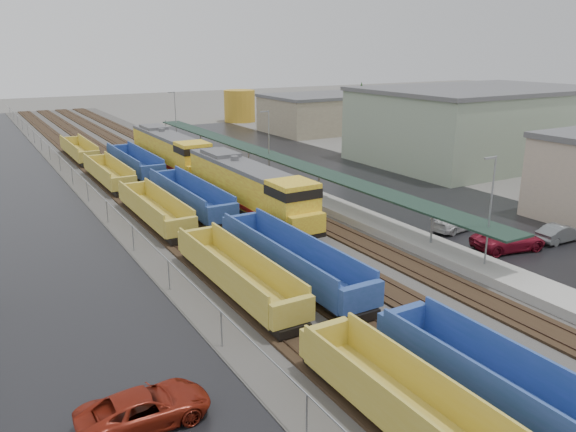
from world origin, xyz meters
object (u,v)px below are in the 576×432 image
(locomotive_trail, at_px, (170,151))
(parked_car_east_e, at_px, (560,233))
(well_string_blue, at_px, (290,260))
(locomotive_lead, at_px, (249,188))
(parked_car_east_c, at_px, (456,223))
(storage_tank, at_px, (240,106))
(parked_car_east_b, at_px, (508,240))
(well_string_yellow, at_px, (189,237))
(parked_car_west_c, at_px, (145,409))

(locomotive_trail, bearing_deg, parked_car_east_e, -65.85)
(well_string_blue, bearing_deg, parked_car_east_e, -11.61)
(locomotive_lead, height_order, well_string_blue, locomotive_lead)
(locomotive_trail, height_order, well_string_blue, locomotive_trail)
(parked_car_east_c, bearing_deg, storage_tank, -18.05)
(locomotive_trail, distance_m, parked_car_east_e, 43.21)
(well_string_blue, distance_m, parked_car_east_b, 17.10)
(well_string_yellow, relative_size, well_string_blue, 1.08)
(locomotive_lead, bearing_deg, parked_car_west_c, -124.86)
(locomotive_trail, xyz_separation_m, parked_car_east_e, (17.66, -39.40, -1.86))
(locomotive_lead, distance_m, storage_tank, 66.11)
(well_string_yellow, bearing_deg, parked_car_east_c, -16.83)
(well_string_yellow, xyz_separation_m, well_string_blue, (4.00, -7.89, 0.07))
(parked_car_east_b, height_order, parked_car_east_c, parked_car_east_b)
(locomotive_trail, height_order, parked_car_east_c, locomotive_trail)
(well_string_blue, bearing_deg, parked_car_west_c, -141.88)
(locomotive_trail, bearing_deg, well_string_blue, -96.53)
(storage_tank, height_order, parked_car_east_b, storage_tank)
(parked_car_east_e, bearing_deg, storage_tank, -5.98)
(well_string_blue, xyz_separation_m, storage_tank, (31.82, 73.92, 1.89))
(locomotive_trail, height_order, parked_car_east_b, locomotive_trail)
(parked_car_east_b, bearing_deg, storage_tank, 0.46)
(well_string_blue, bearing_deg, locomotive_lead, 73.99)
(parked_car_west_c, bearing_deg, parked_car_east_b, -79.03)
(locomotive_lead, height_order, parked_car_east_e, locomotive_lead)
(well_string_blue, relative_size, storage_tank, 14.29)
(well_string_blue, height_order, parked_car_west_c, well_string_blue)
(well_string_yellow, height_order, parked_car_east_b, well_string_yellow)
(storage_tank, bearing_deg, parked_car_east_b, -101.03)
(well_string_yellow, xyz_separation_m, parked_car_east_b, (20.70, -11.52, -0.37))
(well_string_yellow, height_order, well_string_blue, well_string_blue)
(storage_tank, relative_size, parked_car_east_c, 1.33)
(storage_tank, bearing_deg, well_string_blue, -113.29)
(parked_car_west_c, height_order, parked_car_east_e, parked_car_west_c)
(well_string_yellow, bearing_deg, well_string_blue, -63.13)
(locomotive_lead, height_order, parked_car_east_c, locomotive_lead)
(parked_car_west_c, height_order, parked_car_east_c, parked_car_west_c)
(well_string_blue, bearing_deg, parked_car_east_c, 5.53)
(well_string_yellow, relative_size, parked_car_east_c, 20.47)
(storage_tank, distance_m, parked_car_east_c, 73.89)
(locomotive_lead, bearing_deg, parked_car_east_c, -44.04)
(locomotive_lead, distance_m, parked_car_east_e, 25.57)
(locomotive_trail, height_order, parked_car_west_c, locomotive_trail)
(locomotive_trail, relative_size, well_string_blue, 0.24)
(storage_tank, bearing_deg, parked_car_east_c, -101.78)
(locomotive_lead, xyz_separation_m, well_string_blue, (-4.00, -13.94, -1.33))
(storage_tank, relative_size, parked_car_west_c, 1.17)
(well_string_blue, bearing_deg, parked_car_east_b, -12.26)
(locomotive_lead, relative_size, parked_car_east_e, 5.07)
(locomotive_trail, relative_size, parked_car_east_e, 5.07)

